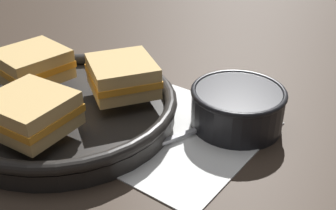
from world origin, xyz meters
The scene contains 8 objects.
ground_plane centered at (0.00, 0.00, 0.00)m, with size 4.00×4.00×0.00m, color #382B21.
napkin centered at (-0.02, -0.03, 0.00)m, with size 0.28×0.25×0.00m.
soup_bowl centered at (0.06, -0.06, 0.03)m, with size 0.14×0.14×0.06m.
spoon centered at (0.01, -0.04, 0.01)m, with size 0.15×0.04×0.01m.
skillet centered at (-0.12, 0.11, 0.02)m, with size 0.33×0.33×0.04m.
sandwich_near_left centered at (-0.04, 0.07, 0.07)m, with size 0.12×0.13×0.05m.
sandwich_near_right centered at (-0.12, 0.20, 0.07)m, with size 0.10×0.10×0.05m.
sandwich_far_left centered at (-0.19, 0.07, 0.07)m, with size 0.12×0.12×0.05m.
Camera 1 is at (-0.36, -0.39, 0.34)m, focal length 45.00 mm.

